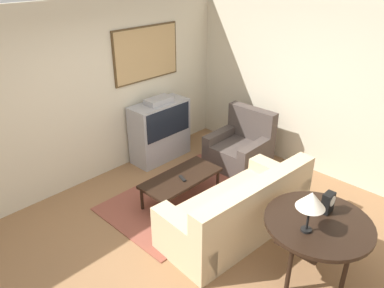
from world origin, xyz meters
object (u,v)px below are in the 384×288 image
object	(u,v)px
armchair	(240,149)
console_table	(318,226)
couch	(239,212)
mantel_clock	(328,203)
coffee_table	(181,179)
table_lamp	(311,201)
tv	(160,130)

from	to	relation	value
armchair	console_table	world-z (taller)	armchair
couch	armchair	size ratio (longest dim) A/B	2.18
couch	mantel_clock	world-z (taller)	mantel_clock
coffee_table	table_lamp	bearing A→B (deg)	-96.31
tv	couch	bearing A→B (deg)	-106.32
armchair	mantel_clock	bearing A→B (deg)	-31.70
coffee_table	armchair	bearing A→B (deg)	1.23
console_table	table_lamp	bearing A→B (deg)	173.38
table_lamp	coffee_table	bearing A→B (deg)	83.69
coffee_table	table_lamp	distance (m)	2.16
table_lamp	mantel_clock	bearing A→B (deg)	-0.17
mantel_clock	console_table	bearing A→B (deg)	-173.13
tv	mantel_clock	size ratio (longest dim) A/B	4.72
couch	mantel_clock	distance (m)	1.15
console_table	couch	bearing A→B (deg)	89.54
couch	table_lamp	world-z (taller)	table_lamp
tv	table_lamp	xyz separation A→B (m)	(-0.88, -3.20, 0.57)
console_table	table_lamp	size ratio (longest dim) A/B	2.45
coffee_table	console_table	size ratio (longest dim) A/B	1.06
mantel_clock	tv	bearing A→B (deg)	82.08
coffee_table	table_lamp	world-z (taller)	table_lamp
coffee_table	table_lamp	size ratio (longest dim) A/B	2.60
tv	armchair	xyz separation A→B (m)	(0.77, -1.15, -0.23)
tv	table_lamp	distance (m)	3.37
coffee_table	console_table	world-z (taller)	console_table
coffee_table	mantel_clock	xyz separation A→B (m)	(0.21, -2.02, 0.49)
couch	mantel_clock	bearing A→B (deg)	105.43
coffee_table	table_lamp	xyz separation A→B (m)	(-0.22, -2.02, 0.74)
mantel_clock	couch	bearing A→B (deg)	101.24
tv	mantel_clock	world-z (taller)	tv
table_lamp	tv	bearing A→B (deg)	74.65
armchair	tv	bearing A→B (deg)	-147.53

